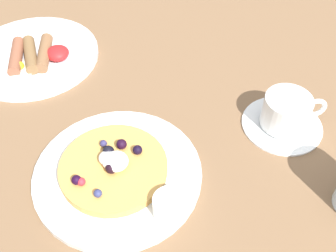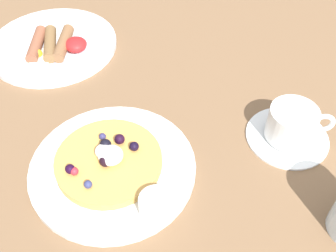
# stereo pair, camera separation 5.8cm
# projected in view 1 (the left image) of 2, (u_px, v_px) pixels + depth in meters

# --- Properties ---
(ground_plane) EXTENTS (2.06, 1.48, 0.03)m
(ground_plane) POSITION_uv_depth(u_px,v_px,m) (147.00, 148.00, 0.66)
(ground_plane) COLOR brown
(pancake_plate) EXTENTS (0.25, 0.25, 0.01)m
(pancake_plate) POSITION_uv_depth(u_px,v_px,m) (118.00, 174.00, 0.60)
(pancake_plate) COLOR white
(pancake_plate) RESTS_ON ground_plane
(pancake_with_berries) EXTENTS (0.16, 0.16, 0.04)m
(pancake_with_berries) POSITION_uv_depth(u_px,v_px,m) (113.00, 166.00, 0.59)
(pancake_with_berries) COLOR gold
(pancake_with_berries) RESTS_ON pancake_plate
(syrup_ramekin) EXTENTS (0.05, 0.05, 0.03)m
(syrup_ramekin) POSITION_uv_depth(u_px,v_px,m) (170.00, 206.00, 0.54)
(syrup_ramekin) COLOR white
(syrup_ramekin) RESTS_ON pancake_plate
(breakfast_plate) EXTENTS (0.26, 0.26, 0.01)m
(breakfast_plate) POSITION_uv_depth(u_px,v_px,m) (33.00, 55.00, 0.79)
(breakfast_plate) COLOR white
(breakfast_plate) RESTS_ON ground_plane
(fried_breakfast) EXTENTS (0.13, 0.13, 0.03)m
(fried_breakfast) POSITION_uv_depth(u_px,v_px,m) (35.00, 56.00, 0.76)
(fried_breakfast) COLOR brown
(fried_breakfast) RESTS_ON breakfast_plate
(coffee_saucer) EXTENTS (0.14, 0.14, 0.01)m
(coffee_saucer) POSITION_uv_depth(u_px,v_px,m) (282.00, 124.00, 0.67)
(coffee_saucer) COLOR white
(coffee_saucer) RESTS_ON ground_plane
(coffee_cup) EXTENTS (0.10, 0.08, 0.05)m
(coffee_cup) POSITION_uv_depth(u_px,v_px,m) (287.00, 111.00, 0.64)
(coffee_cup) COLOR white
(coffee_cup) RESTS_ON coffee_saucer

